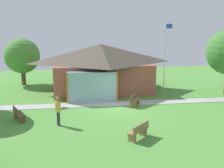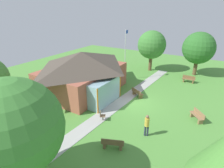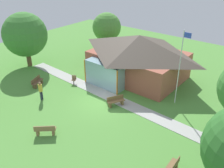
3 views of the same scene
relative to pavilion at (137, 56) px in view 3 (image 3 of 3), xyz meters
name	(u,v)px [view 3 (image 3 of 3)]	position (x,y,z in m)	size (l,w,h in m)	color
ground_plane	(102,102)	(0.48, -6.14, -2.31)	(44.00, 44.00, 0.00)	#54933D
pavilion	(137,56)	(0.00, 0.00, 0.00)	(9.79, 8.17, 4.44)	#A35642
footpath	(110,97)	(0.48, -4.97, -2.29)	(22.38, 1.30, 0.03)	#ADADA8
flagpole	(180,66)	(5.51, -2.27, 1.19)	(0.64, 0.08, 6.40)	silver
bench_rear_near_path	(116,101)	(1.75, -5.77, -1.91)	(1.11, 1.53, 0.84)	brown
bench_front_center	(45,130)	(0.24, -11.95, -1.91)	(1.41, 1.33, 0.84)	olive
bench_lawn_far_right	(172,168)	(8.83, -9.59, -1.91)	(0.50, 1.52, 0.84)	brown
bench_mid_left	(37,82)	(-6.41, -7.71, -1.91)	(0.97, 1.56, 0.84)	brown
patio_chair_west	(74,80)	(-3.96, -5.17, -1.89)	(0.59, 0.59, 0.86)	#8C6B4C
visitor_strolling_lawn	(41,89)	(-3.92, -9.09, -1.29)	(0.34, 0.34, 1.74)	#2D3347
tree_west_hedge	(25,35)	(-11.22, -5.20, 1.33)	(4.82, 4.82, 6.06)	brown
tree_behind_pavilion_left	(107,27)	(-7.64, 4.40, 0.77)	(3.67, 3.67, 4.93)	brown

